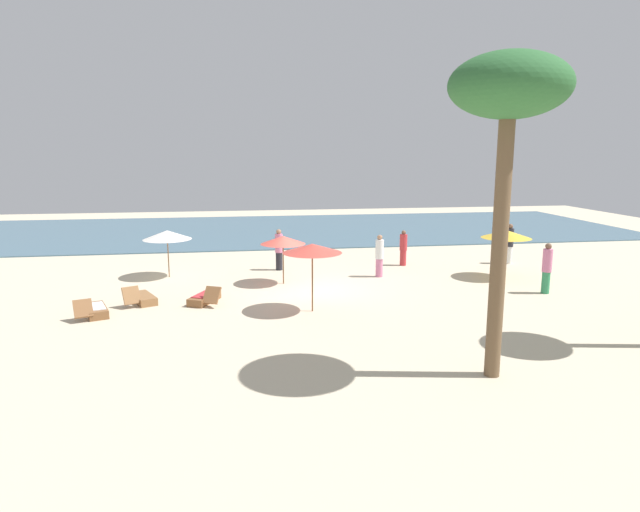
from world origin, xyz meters
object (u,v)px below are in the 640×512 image
lounger_2 (95,310)px  person_2 (509,243)px  lounger_1 (205,298)px  person_1 (403,248)px  person_4 (379,256)px  palm_2 (509,98)px  umbrella_0 (167,235)px  umbrella_1 (312,248)px  lounger_0 (142,298)px  umbrella_3 (283,240)px  person_3 (279,249)px  umbrella_2 (506,234)px  person_0 (547,268)px

lounger_2 → person_2: (17.85, 5.98, 0.81)m
lounger_2 → lounger_1: bearing=15.9°
person_1 → person_4: size_ratio=0.92×
palm_2 → umbrella_0: bearing=126.5°
umbrella_1 → person_4: 6.11m
umbrella_0 → lounger_1: bearing=-68.6°
umbrella_0 → lounger_0: bearing=-96.8°
umbrella_0 → umbrella_3: umbrella_0 is taller
umbrella_3 → lounger_1: (-3.06, -2.49, -1.65)m
person_1 → person_3: (-5.96, -0.13, 0.11)m
person_3 → palm_2: bearing=-72.1°
person_1 → person_2: (5.23, -0.34, 0.14)m
umbrella_2 → person_4: (-5.31, 1.00, -0.97)m
umbrella_1 → person_2: 12.54m
lounger_2 → person_2: person_2 is taller
person_2 → person_4: person_2 is taller
umbrella_1 → umbrella_2: umbrella_1 is taller
person_3 → person_4: 4.68m
person_1 → umbrella_0: bearing=-175.6°
person_4 → umbrella_1: bearing=-127.2°
umbrella_3 → umbrella_0: bearing=157.6°
person_0 → person_2: size_ratio=1.01×
palm_2 → umbrella_1: bearing=120.3°
lounger_1 → person_3: (3.10, 5.19, 0.79)m
lounger_1 → person_4: size_ratio=0.95×
lounger_1 → person_1: (9.06, 5.32, 0.67)m
person_0 → person_3: size_ratio=1.03×
lounger_1 → person_2: bearing=19.2°
umbrella_0 → person_2: (16.05, 0.50, -0.87)m
umbrella_2 → person_0: umbrella_2 is taller
lounger_0 → person_0: 15.22m
lounger_2 → person_4: person_4 is taller
lounger_1 → person_4: 7.99m
umbrella_3 → person_2: bearing=12.5°
umbrella_2 → person_1: umbrella_2 is taller
umbrella_0 → lounger_2: 6.01m
person_2 → palm_2: bearing=-118.9°
umbrella_3 → person_4: 4.38m
lounger_1 → person_0: 12.96m
person_4 → umbrella_2: bearing=-10.6°
lounger_1 → person_2: size_ratio=0.91×
umbrella_1 → person_2: bearing=31.9°
lounger_0 → lounger_1: 2.27m
person_1 → person_2: 5.24m
lounger_2 → lounger_0: bearing=46.1°
lounger_1 → person_3: 6.10m
lounger_1 → person_2: 15.16m
person_2 → umbrella_3: bearing=-167.5°
person_4 → person_1: bearing=51.2°
person_4 → person_0: bearing=-33.7°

